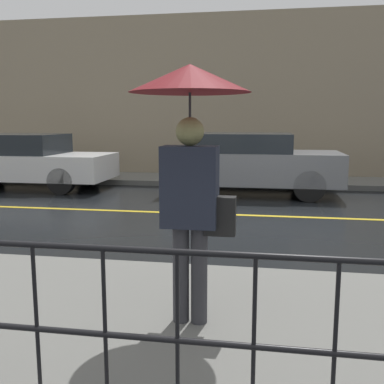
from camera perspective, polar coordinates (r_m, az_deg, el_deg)
The scene contains 9 objects.
ground_plane at distance 8.38m, azimuth 9.12°, elevation -3.02°, with size 80.00×80.00×0.00m, color black.
sidewalk_near at distance 3.78m, azimuth 8.29°, elevation -17.17°, with size 28.00×2.80×0.14m.
sidewalk_far at distance 12.65m, azimuth 9.35°, elevation 1.36°, with size 28.00×1.89×0.14m.
lane_marking at distance 8.37m, azimuth 9.12°, elevation -2.99°, with size 25.20×0.12×0.01m.
building_storefront at distance 13.65m, azimuth 9.64°, elevation 11.80°, with size 28.00×0.30×4.84m.
railing_foreground at distance 2.46m, azimuth 7.93°, elevation -15.12°, with size 12.00×0.04×0.93m.
pedestrian at distance 3.41m, azimuth -0.15°, elevation 7.92°, with size 0.92×0.92×2.01m.
car_white at distance 12.40m, azimuth -20.87°, elevation 3.76°, with size 4.57×1.81×1.40m.
car_grey at distance 10.69m, azimuth 7.51°, elevation 3.72°, with size 4.04×1.85×1.44m.
Camera 1 is at (0.05, -8.19, 1.73)m, focal length 42.00 mm.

